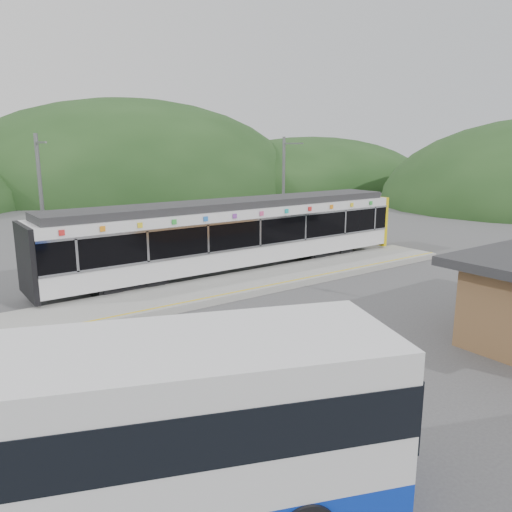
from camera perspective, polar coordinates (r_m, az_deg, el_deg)
ground at (r=20.62m, az=2.95°, el=-5.77°), size 120.00×120.00×0.00m
hills at (r=28.38m, az=6.00°, el=-0.75°), size 146.00×149.00×26.00m
platform at (r=23.13m, az=-2.18°, el=-3.35°), size 26.00×3.20×0.30m
yellow_line at (r=22.05m, az=-0.30°, el=-3.71°), size 26.00×0.10×0.01m
train at (r=25.83m, az=-2.35°, el=2.68°), size 20.44×3.01×3.74m
catenary_mast_west at (r=24.54m, az=-23.21°, el=4.91°), size 0.18×1.80×7.00m
catenary_mast_east at (r=30.78m, az=3.20°, el=7.22°), size 0.18×1.80×7.00m
bus at (r=9.25m, az=-24.64°, el=-20.33°), size 12.37×7.04×3.32m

